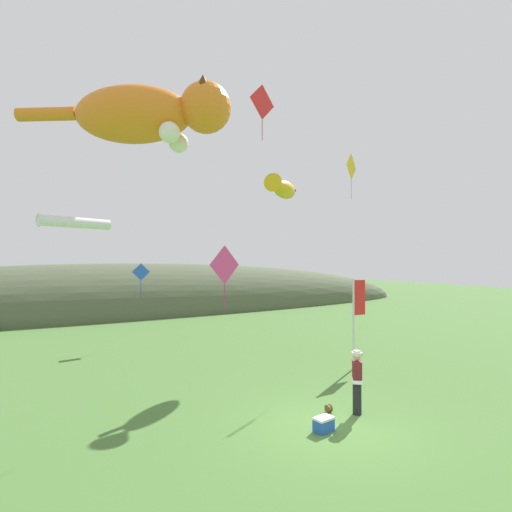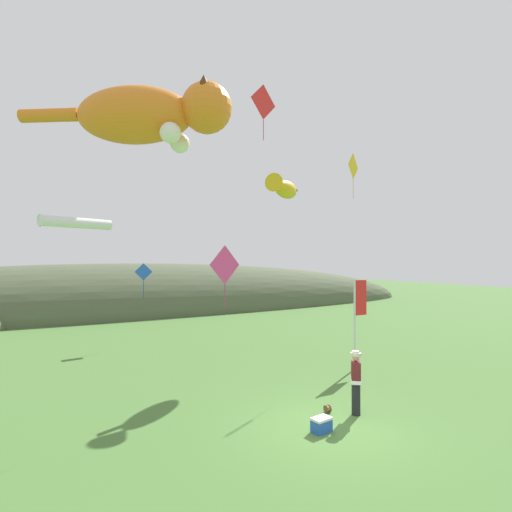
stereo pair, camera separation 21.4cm
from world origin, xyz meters
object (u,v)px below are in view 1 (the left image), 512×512
Objects in this scene: kite_spool at (329,408)px; kite_diamond_blue at (141,272)px; kite_giant_cat at (149,115)px; kite_diamond_pink at (225,265)px; festival_attendant at (357,380)px; festival_banner_pole at (357,310)px; kite_diamond_red at (262,102)px; picnic_cooler at (324,424)px; kite_fish_windsock at (282,188)px; kite_tube_streamer at (75,222)px; kite_diamond_gold at (351,167)px.

kite_diamond_blue is (-2.30, 12.08, 3.58)m from kite_spool.
kite_giant_cat is 3.35× the size of kite_diamond_pink.
festival_attendant is 12.63m from kite_giant_cat.
kite_spool is 0.03× the size of kite_giant_cat.
kite_diamond_red is (-2.69, 2.85, 8.78)m from festival_banner_pole.
festival_attendant is 0.50× the size of festival_banner_pole.
kite_spool is 0.40× the size of picnic_cooler.
kite_diamond_red is 1.34× the size of kite_diamond_blue.
kite_diamond_blue reaches higher than picnic_cooler.
kite_diamond_red reaches higher than kite_diamond_pink.
kite_giant_cat is at bearing 120.64° from kite_diamond_pink.
kite_fish_windsock is at bearing -50.78° from kite_diamond_blue.
picnic_cooler is at bearing -74.68° from kite_giant_cat.
kite_fish_windsock is at bearing 67.53° from kite_spool.
kite_diamond_gold is (11.57, -0.96, 3.04)m from kite_tube_streamer.
kite_fish_windsock is at bearing 114.81° from festival_banner_pole.
kite_fish_windsock is at bearing 63.72° from picnic_cooler.
kite_diamond_red is at bearing -0.03° from kite_tube_streamer.
kite_giant_cat is 3.18× the size of kite_diamond_red.
festival_attendant reaches higher than picnic_cooler.
kite_tube_streamer is at bearing 159.36° from kite_diamond_pink.
festival_banner_pole reaches higher than kite_spool.
kite_fish_windsock is at bearing 13.27° from kite_diamond_red.
kite_diamond_pink is 1.09× the size of kite_diamond_gold.
kite_giant_cat reaches higher than kite_tube_streamer.
festival_banner_pole is at bearing -128.92° from kite_diamond_gold.
kite_diamond_gold reaches higher than kite_fish_windsock.
kite_diamond_gold reaches higher than kite_diamond_blue.
kite_spool is 9.99m from kite_fish_windsock.
kite_fish_windsock is 1.31× the size of kite_diamond_gold.
kite_spool is at bearing -72.06° from kite_diamond_pink.
kite_fish_windsock is at bearing 157.22° from kite_diamond_gold.
kite_diamond_gold is at bearing 41.99° from picnic_cooler.
festival_banner_pole is (3.99, 3.00, 2.22)m from kite_spool.
kite_spool is 0.09× the size of kite_tube_streamer.
kite_giant_cat is 8.16m from kite_diamond_blue.
kite_spool is 12.81m from kite_giant_cat.
kite_diamond_gold is (8.71, -2.34, -1.56)m from kite_giant_cat.
kite_diamond_gold reaches higher than kite_tube_streamer.
kite_diamond_pink is at bearing -82.99° from kite_diamond_blue.
kite_fish_windsock is 8.59m from kite_diamond_blue.
picnic_cooler is 0.22× the size of kite_diamond_red.
kite_diamond_gold is (6.84, 0.82, 4.49)m from kite_diamond_pink.
kite_diamond_blue is at bearing 129.22° from kite_fish_windsock.
kite_giant_cat is 3.66× the size of kite_diamond_gold.
kite_diamond_gold reaches higher than festival_banner_pole.
kite_diamond_pink is at bearing 107.94° from kite_spool.
festival_attendant is at bearing -41.71° from kite_spool.
kite_diamond_red is at bearing 34.12° from kite_diamond_pink.
kite_tube_streamer is (-5.09, 6.79, 5.40)m from picnic_cooler.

